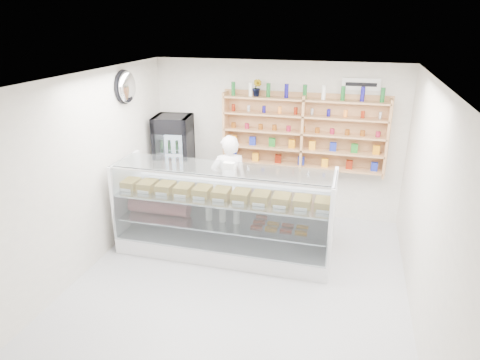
% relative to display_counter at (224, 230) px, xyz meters
% --- Properties ---
extents(room, '(5.00, 5.00, 5.00)m').
position_rel_display_counter_xyz_m(room, '(0.46, -0.74, 1.02)').
color(room, '#B6B6BC').
rests_on(room, ground).
extents(display_counter, '(3.29, 0.98, 1.43)m').
position_rel_display_counter_xyz_m(display_counter, '(0.00, 0.00, 0.00)').
color(display_counter, white).
rests_on(display_counter, floor).
extents(shop_worker, '(0.71, 0.59, 1.68)m').
position_rel_display_counter_xyz_m(shop_worker, '(-0.16, 0.84, 0.46)').
color(shop_worker, white).
rests_on(shop_worker, floor).
extents(drinks_cooler, '(0.73, 0.71, 1.81)m').
position_rel_display_counter_xyz_m(drinks_cooler, '(-1.40, 1.39, 0.52)').
color(drinks_cooler, black).
rests_on(drinks_cooler, floor).
extents(wall_shelving, '(2.84, 0.28, 1.33)m').
position_rel_display_counter_xyz_m(wall_shelving, '(0.96, 1.60, 1.21)').
color(wall_shelving, tan).
rests_on(wall_shelving, back_wall).
extents(potted_plant, '(0.21, 0.19, 0.30)m').
position_rel_display_counter_xyz_m(potted_plant, '(0.13, 1.60, 1.96)').
color(potted_plant, '#1E6626').
rests_on(potted_plant, wall_shelving).
extents(security_mirror, '(0.15, 0.50, 0.50)m').
position_rel_display_counter_xyz_m(security_mirror, '(-1.71, 0.46, 2.07)').
color(security_mirror, silver).
rests_on(security_mirror, left_wall).
extents(wall_sign, '(0.62, 0.03, 0.20)m').
position_rel_display_counter_xyz_m(wall_sign, '(1.86, 1.73, 2.07)').
color(wall_sign, white).
rests_on(wall_sign, back_wall).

